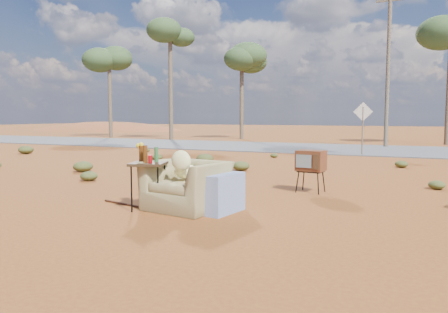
% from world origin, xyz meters
% --- Properties ---
extents(ground, '(140.00, 140.00, 0.00)m').
position_xyz_m(ground, '(0.00, 0.00, 0.00)').
color(ground, brown).
rests_on(ground, ground).
extents(highway, '(140.00, 7.00, 0.04)m').
position_xyz_m(highway, '(0.00, 15.00, 0.02)').
color(highway, '#565659').
rests_on(highway, ground).
extents(dirt_mound, '(26.00, 18.00, 2.00)m').
position_xyz_m(dirt_mound, '(-30.00, 34.00, 0.00)').
color(dirt_mound, brown).
rests_on(dirt_mound, ground).
extents(armchair, '(1.64, 1.03, 1.13)m').
position_xyz_m(armchair, '(0.20, -0.23, 0.53)').
color(armchair, olive).
rests_on(armchair, ground).
extents(tv_unit, '(0.61, 0.52, 0.90)m').
position_xyz_m(tv_unit, '(1.65, 2.34, 0.67)').
color(tv_unit, black).
rests_on(tv_unit, ground).
extents(side_table, '(0.72, 0.72, 1.14)m').
position_xyz_m(side_table, '(-0.54, -0.51, 0.85)').
color(side_table, '#342413').
rests_on(side_table, ground).
extents(rusty_bar, '(1.45, 0.38, 0.04)m').
position_xyz_m(rusty_bar, '(-0.94, -0.44, 0.02)').
color(rusty_bar, '#4B2614').
rests_on(rusty_bar, ground).
extents(road_sign, '(0.78, 0.06, 2.19)m').
position_xyz_m(road_sign, '(1.50, 12.00, 1.50)').
color(road_sign, brown).
rests_on(road_sign, ground).
extents(eucalyptus_far_left, '(3.20, 3.20, 7.10)m').
position_xyz_m(eucalyptus_far_left, '(-18.00, 20.00, 5.94)').
color(eucalyptus_far_left, brown).
rests_on(eucalyptus_far_left, ground).
extents(eucalyptus_left, '(3.20, 3.20, 8.10)m').
position_xyz_m(eucalyptus_left, '(-12.00, 19.00, 6.92)').
color(eucalyptus_left, brown).
rests_on(eucalyptus_left, ground).
extents(eucalyptus_near_left, '(3.20, 3.20, 6.60)m').
position_xyz_m(eucalyptus_near_left, '(-8.00, 22.00, 5.45)').
color(eucalyptus_near_left, brown).
rests_on(eucalyptus_near_left, ground).
extents(utility_pole_center, '(1.40, 0.20, 8.00)m').
position_xyz_m(utility_pole_center, '(2.00, 17.50, 4.15)').
color(utility_pole_center, brown).
rests_on(utility_pole_center, ground).
extents(scrub_patch, '(17.49, 8.07, 0.33)m').
position_xyz_m(scrub_patch, '(-0.82, 4.41, 0.14)').
color(scrub_patch, '#4C5224').
rests_on(scrub_patch, ground).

